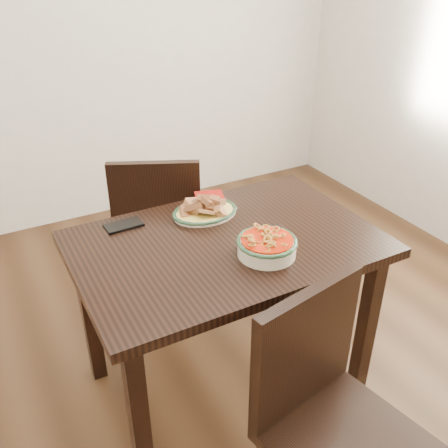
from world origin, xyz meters
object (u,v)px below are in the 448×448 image
chair_far (159,226)px  fish_plate (205,205)px  noodle_bowl (267,244)px  smartphone (124,225)px  chair_near (327,409)px  dining_table (226,262)px

chair_far → fish_plate: chair_far is taller
noodle_bowl → smartphone: bearing=131.3°
chair_near → fish_plate: (0.03, 0.88, 0.30)m
dining_table → chair_near: bearing=-90.8°
chair_near → smartphone: (-0.30, 0.95, 0.26)m
chair_near → dining_table: bearing=78.4°
chair_far → smartphone: 0.51m
fish_plate → noodle_bowl: (0.06, -0.38, -0.00)m
fish_plate → smartphone: (-0.33, 0.07, -0.04)m
chair_far → smartphone: chair_far is taller
dining_table → chair_near: chair_near is taller
chair_far → chair_near: 1.30m
chair_far → noodle_bowl: (0.12, -0.80, 0.29)m
dining_table → noodle_bowl: noodle_bowl is taller
chair_far → smartphone: (-0.28, -0.35, 0.26)m
noodle_bowl → chair_near: bearing=-100.0°
dining_table → noodle_bowl: 0.23m
chair_far → chair_near: bearing=116.1°
chair_near → noodle_bowl: chair_near is taller
dining_table → fish_plate: bearing=85.4°
chair_far → fish_plate: bearing=122.4°
fish_plate → dining_table: bearing=-94.6°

